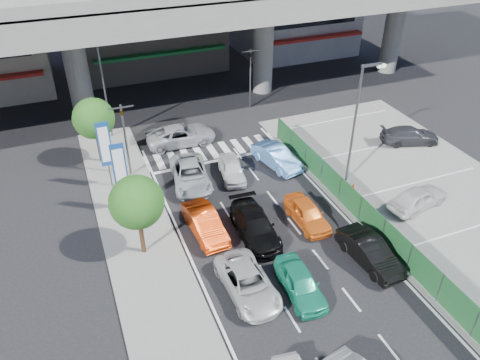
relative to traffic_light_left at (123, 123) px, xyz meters
name	(u,v)px	position (x,y,z in m)	size (l,w,h in m)	color
ground	(293,267)	(6.20, -12.00, -3.94)	(120.00, 120.00, 0.00)	black
parking_lot	(435,200)	(17.20, -10.00, -3.91)	(12.00, 28.00, 0.06)	slate
sidewalk_left	(144,252)	(-0.80, -8.00, -3.88)	(4.00, 30.00, 0.12)	slate
fence_run	(370,219)	(11.50, -11.00, -3.04)	(0.16, 22.00, 1.80)	#1B5026
expressway	(172,1)	(6.20, 10.00, 4.83)	(64.00, 14.00, 10.75)	slate
traffic_light_left	(123,123)	(0.00, 0.00, 0.00)	(1.60, 1.24, 5.20)	#595B60
traffic_light_right	(250,64)	(11.70, 7.00, 0.00)	(1.60, 1.24, 5.20)	#595B60
street_lamp_right	(358,115)	(13.37, -6.00, 0.83)	(1.65, 0.22, 8.00)	#595B60
street_lamp_left	(105,78)	(-0.13, 6.00, 0.83)	(1.65, 0.22, 8.00)	#595B60
signboard_near	(120,169)	(-1.00, -4.01, -0.87)	(0.80, 0.14, 4.70)	#595B60
signboard_far	(105,146)	(-1.40, -1.01, -0.87)	(0.80, 0.14, 4.70)	#595B60
tree_near	(137,202)	(-0.80, -8.00, -0.55)	(2.80, 2.80, 4.80)	#382314
tree_far	(94,119)	(-1.60, 2.50, -0.55)	(2.80, 2.80, 4.80)	#382314
sedan_white_mid_left	(248,283)	(3.33, -12.69, -3.31)	(2.09, 4.53, 1.26)	silver
taxi_teal_mid	(300,283)	(5.68, -13.66, -3.28)	(1.54, 3.83, 1.31)	#1B9670
hatch_black_mid_right	(370,252)	(10.07, -13.08, -3.25)	(1.46, 4.19, 1.38)	black
taxi_orange_left	(205,223)	(2.80, -7.64, -3.25)	(1.46, 4.19, 1.38)	red
sedan_black_mid	(255,226)	(5.34, -8.88, -3.25)	(1.93, 4.76, 1.38)	black
taxi_orange_right	(307,213)	(8.63, -8.93, -3.29)	(1.53, 3.82, 1.30)	orange
wagon_silver_front_left	(190,175)	(3.49, -2.49, -3.25)	(2.29, 4.97, 1.38)	#B7BCC0
sedan_white_front_mid	(232,169)	(6.29, -2.76, -3.31)	(1.47, 3.66, 1.25)	silver
kei_truck_front_right	(276,157)	(9.69, -2.53, -3.25)	(1.46, 4.19, 1.38)	#4E86CA
crossing_wagon_silver	(181,135)	(4.39, 2.97, -3.22)	(2.39, 5.19, 1.44)	#B0B1B7
parked_sedan_white	(418,198)	(15.54, -10.15, -3.19)	(1.61, 4.00, 1.36)	silver
parked_sedan_dgrey	(410,135)	(20.37, -3.37, -3.25)	(1.76, 4.33, 1.26)	#323337
traffic_cone	(353,187)	(12.87, -7.30, -3.54)	(0.34, 0.34, 0.67)	#E8520C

